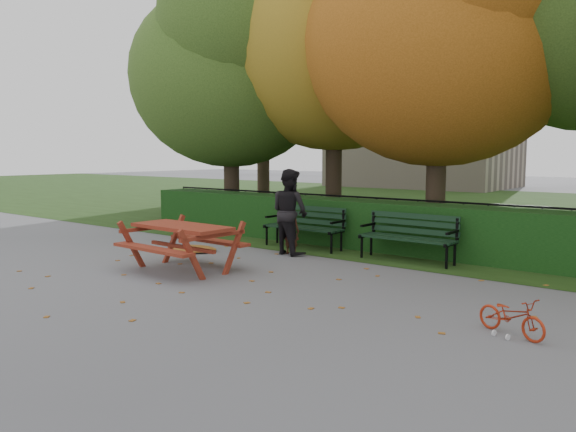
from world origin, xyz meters
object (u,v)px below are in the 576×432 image
Objects in this scene: bench_left at (306,223)px; bench_right at (409,233)px; tree_b at (341,20)px; adult at (290,212)px; picnic_table at (182,235)px; tree_f at (266,45)px; tree_c at (451,19)px; bicycle at (512,316)px; child at (291,231)px; tree_a at (233,60)px.

bench_right is at bearing 0.00° from bench_left.
tree_b is 6.11m from adult.
tree_f is at bearing 124.17° from picnic_table.
adult is at bearing -122.30° from tree_c.
child is at bearing 83.22° from bicycle.
child is 0.39m from adult.
tree_a is 11.31m from bicycle.
adult is (0.20, -0.80, 0.33)m from bench_left.
picnic_table is (-0.27, -3.19, 0.09)m from bench_left.
tree_c is at bearing 46.64° from bench_left.
tree_c is 4.44× the size of bench_left.
picnic_table is at bearing -94.79° from bench_left.
tree_f is (-1.94, 3.66, 1.17)m from tree_a.
tree_f is at bearing 70.97° from bicycle.
tree_a is 6.11m from adult.
tree_b reaches higher than bench_left.
tree_f is at bearing -64.76° from child.
bicycle is (3.10, -5.50, -4.60)m from tree_c.
bench_left is at bearing -92.85° from child.
child is at bearing -74.32° from bench_left.
tree_b is 7.91m from picnic_table.
tree_f is 5.41× the size of adult.
tree_f reaches higher than picnic_table.
adult reaches higher than bench_left.
tree_f reaches higher than tree_a.
tree_c is at bearing 48.79° from bicycle.
bench_right is 1.96× the size of child.
bench_right is (0.27, -2.26, -4.30)m from tree_c.
adult is (-1.94, -3.06, -3.98)m from tree_c.
tree_b reaches higher than tree_c.
bicycle is at bearing 1.06° from picnic_table.
tree_c is at bearing -22.35° from tree_f.
tree_b is 5.18× the size of adult.
tree_b is 0.96× the size of tree_f.
child reaches higher than picnic_table.
adult is at bearing -160.00° from bench_right.
bench_right is 2.32m from child.
tree_c is 5.65m from child.
adult is (1.34, -3.85, -4.55)m from tree_b.
tree_c is at bearing 96.70° from bench_right.
bicycle is (6.38, -6.29, -5.18)m from tree_b.
tree_a reaches higher than bench_left.
tree_b is at bearing 99.64° from picnic_table.
picnic_table is at bearing 108.82° from bicycle.
tree_c is 8.66m from tree_f.
bench_left is 2.40m from bench_right.
bench_left reaches higher than picnic_table.
tree_b is at bearing 64.80° from bicycle.
tree_c reaches higher than bench_right.
tree_c is 4.87m from bench_right.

